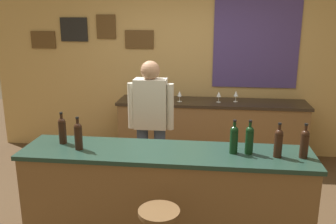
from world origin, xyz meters
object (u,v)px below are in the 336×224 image
object	(u,v)px
wine_bottle_a	(62,130)
wine_bottle_b	(78,135)
wine_glass_b	(219,95)
wine_glass_c	(236,94)
coffee_mug	(157,97)
wine_bottle_e	(278,142)
wine_bottle_f	(304,143)
bartender	(151,121)
wine_bottle_d	(249,139)
wine_glass_a	(180,94)
wine_bottle_c	(234,138)

from	to	relation	value
wine_bottle_a	wine_bottle_b	world-z (taller)	same
wine_glass_b	wine_glass_c	world-z (taller)	same
wine_bottle_a	coffee_mug	bearing A→B (deg)	72.83
wine_bottle_a	wine_bottle_e	distance (m)	1.97
wine_bottle_e	wine_glass_b	size ratio (longest dim) A/B	1.97
wine_bottle_b	wine_bottle_f	xyz separation A→B (m)	(1.98, 0.04, 0.00)
wine_bottle_e	wine_bottle_f	bearing A→B (deg)	1.99
bartender	wine_bottle_e	world-z (taller)	bartender
wine_bottle_b	wine_bottle_d	distance (m)	1.53
wine_bottle_b	wine_glass_a	distance (m)	2.17
bartender	coffee_mug	size ratio (longest dim) A/B	12.96
wine_bottle_e	wine_glass_c	world-z (taller)	wine_bottle_e
wine_bottle_f	wine_glass_a	size ratio (longest dim) A/B	1.97
wine_bottle_e	wine_bottle_f	xyz separation A→B (m)	(0.22, 0.01, 0.00)
wine_bottle_e	wine_glass_c	bearing A→B (deg)	96.50
wine_bottle_c	wine_bottle_d	xyz separation A→B (m)	(0.13, 0.01, 0.00)
wine_bottle_e	wine_bottle_b	bearing A→B (deg)	-178.97
wine_glass_c	wine_bottle_b	bearing A→B (deg)	-125.61
wine_bottle_b	wine_glass_a	size ratio (longest dim) A/B	1.97
wine_bottle_f	wine_glass_a	bearing A→B (deg)	121.97
bartender	wine_bottle_c	size ratio (longest dim) A/B	5.29
wine_glass_b	wine_bottle_c	bearing A→B (deg)	-86.95
wine_glass_a	wine_glass_c	distance (m)	0.80
wine_bottle_e	wine_bottle_a	bearing A→B (deg)	176.96
wine_bottle_b	wine_glass_b	xyz separation A→B (m)	(1.28, 2.07, -0.05)
wine_bottle_b	wine_glass_b	bearing A→B (deg)	58.19
bartender	wine_bottle_d	xyz separation A→B (m)	(1.01, -0.83, 0.12)
bartender	wine_bottle_a	distance (m)	1.06
wine_bottle_b	wine_bottle_f	distance (m)	1.98
bartender	wine_glass_a	distance (m)	1.15
wine_bottle_f	wine_glass_c	distance (m)	2.14
wine_glass_b	coffee_mug	world-z (taller)	wine_glass_b
wine_bottle_b	wine_bottle_e	size ratio (longest dim) A/B	1.00
bartender	wine_glass_c	world-z (taller)	bartender
bartender	wine_bottle_a	bearing A→B (deg)	-132.88
wine_bottle_c	wine_glass_a	bearing A→B (deg)	108.53
wine_bottle_f	coffee_mug	size ratio (longest dim) A/B	2.45
bartender	wine_bottle_d	size ratio (longest dim) A/B	5.29
wine_bottle_d	wine_bottle_e	bearing A→B (deg)	-12.04
wine_bottle_e	wine_glass_a	xyz separation A→B (m)	(-1.03, 2.01, -0.05)
wine_bottle_a	wine_glass_c	bearing A→B (deg)	49.00
wine_bottle_b	wine_bottle_e	distance (m)	1.76
wine_bottle_a	wine_glass_a	bearing A→B (deg)	63.72
wine_glass_c	wine_bottle_e	bearing A→B (deg)	-83.50
wine_bottle_b	wine_bottle_d	bearing A→B (deg)	3.10
coffee_mug	wine_bottle_f	bearing A→B (deg)	-52.59
bartender	wine_bottle_f	xyz separation A→B (m)	(1.47, -0.87, 0.12)
wine_bottle_c	wine_glass_c	bearing A→B (deg)	86.27
wine_bottle_f	wine_glass_a	world-z (taller)	wine_bottle_f
wine_bottle_a	wine_bottle_e	xyz separation A→B (m)	(1.97, -0.10, 0.00)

